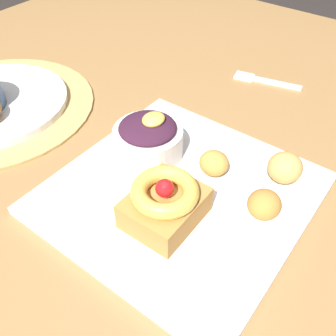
% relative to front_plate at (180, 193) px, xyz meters
% --- Properties ---
extents(dining_table, '(1.36, 1.12, 0.73)m').
position_rel_front_plate_xyz_m(dining_table, '(0.02, 0.18, -0.09)').
color(dining_table, olive).
rests_on(dining_table, ground_plane).
extents(front_plate, '(0.31, 0.31, 0.01)m').
position_rel_front_plate_xyz_m(front_plate, '(0.00, 0.00, 0.00)').
color(front_plate, white).
rests_on(front_plate, dining_table).
extents(cake_slice, '(0.09, 0.08, 0.06)m').
position_rel_front_plate_xyz_m(cake_slice, '(-0.05, -0.01, 0.03)').
color(cake_slice, '#B77F3D').
rests_on(cake_slice, front_plate).
extents(berry_ramekin, '(0.10, 0.10, 0.07)m').
position_rel_front_plate_xyz_m(berry_ramekin, '(0.03, 0.08, 0.03)').
color(berry_ramekin, white).
rests_on(berry_ramekin, front_plate).
extents(fritter_front, '(0.04, 0.04, 0.03)m').
position_rel_front_plate_xyz_m(fritter_front, '(0.05, -0.02, 0.02)').
color(fritter_front, gold).
rests_on(fritter_front, front_plate).
extents(fritter_middle, '(0.05, 0.04, 0.04)m').
position_rel_front_plate_xyz_m(fritter_middle, '(0.10, -0.10, 0.03)').
color(fritter_middle, tan).
rests_on(fritter_middle, front_plate).
extents(fritter_back, '(0.04, 0.04, 0.03)m').
position_rel_front_plate_xyz_m(fritter_back, '(0.03, -0.10, 0.02)').
color(fritter_back, '#BC7F38').
rests_on(fritter_back, front_plate).
extents(fork, '(0.05, 0.13, 0.00)m').
position_rel_front_plate_xyz_m(fork, '(0.33, 0.05, -0.00)').
color(fork, silver).
rests_on(fork, dining_table).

